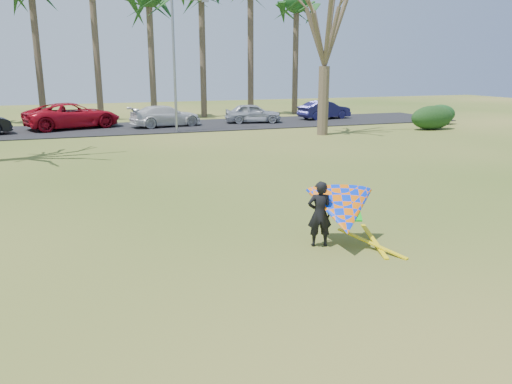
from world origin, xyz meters
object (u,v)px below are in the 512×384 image
object	(u,v)px
streetlight	(177,58)
car_3	(166,116)
car_4	(253,113)
bare_tree_right	(326,19)
kite_flyer	(341,211)
car_2	(73,115)
car_5	(324,110)

from	to	relation	value
streetlight	car_3	bearing A→B (deg)	95.81
car_3	car_4	size ratio (longest dim) A/B	1.20
bare_tree_right	kite_flyer	distance (m)	20.11
car_2	bare_tree_right	bearing A→B (deg)	-138.09
streetlight	bare_tree_right	bearing A→B (deg)	-27.03
streetlight	car_2	world-z (taller)	streetlight
streetlight	kite_flyer	xyz separation A→B (m)	(-0.62, -21.33, -3.62)
car_3	kite_flyer	bearing A→B (deg)	168.34
car_4	car_5	world-z (taller)	car_5
bare_tree_right	streetlight	xyz separation A→B (m)	(-7.84, 4.00, -2.10)
car_2	car_4	bearing A→B (deg)	-112.55
bare_tree_right	car_5	world-z (taller)	bare_tree_right
bare_tree_right	car_3	world-z (taller)	bare_tree_right
car_3	car_4	distance (m)	6.24
car_5	kite_flyer	distance (m)	28.14
streetlight	car_5	size ratio (longest dim) A/B	1.94
streetlight	car_2	bearing A→B (deg)	147.37
car_3	car_4	world-z (taller)	car_3
car_4	car_5	xyz separation A→B (m)	(6.08, 0.72, 0.00)
car_4	car_5	distance (m)	6.12
bare_tree_right	kite_flyer	xyz separation A→B (m)	(-8.46, -17.33, -5.73)
streetlight	car_3	xyz separation A→B (m)	(-0.30, 2.97, -3.71)
car_2	car_5	size ratio (longest dim) A/B	1.44
car_3	kite_flyer	world-z (taller)	kite_flyer
streetlight	car_4	bearing A→B (deg)	27.48
bare_tree_right	car_2	bearing A→B (deg)	150.43
car_2	car_5	xyz separation A→B (m)	(18.18, -0.13, -0.14)
bare_tree_right	kite_flyer	bearing A→B (deg)	-116.03
kite_flyer	car_3	bearing A→B (deg)	89.25
car_2	car_4	world-z (taller)	car_2
streetlight	car_3	distance (m)	4.77
car_4	car_5	size ratio (longest dim) A/B	0.97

